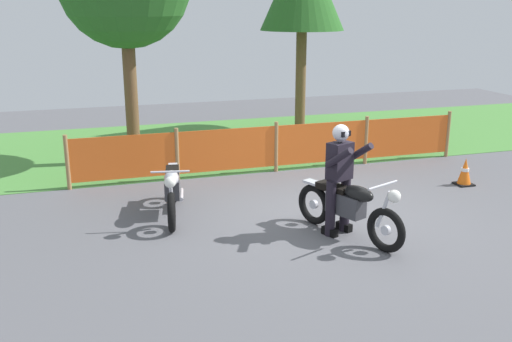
{
  "coord_description": "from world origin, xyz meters",
  "views": [
    {
      "loc": [
        -3.87,
        -8.19,
        3.38
      ],
      "look_at": [
        -1.32,
        0.01,
        0.9
      ],
      "focal_mm": 40.84,
      "sensor_mm": 36.0,
      "label": 1
    }
  ],
  "objects_px": {
    "motorcycle_trailing": "(172,190)",
    "traffic_cone": "(465,172)",
    "motorcycle_lead": "(349,207)",
    "rider_lead": "(340,176)"
  },
  "relations": [
    {
      "from": "motorcycle_lead",
      "to": "motorcycle_trailing",
      "type": "distance_m",
      "value": 2.89
    },
    {
      "from": "rider_lead",
      "to": "traffic_cone",
      "type": "bearing_deg",
      "value": 91.8
    },
    {
      "from": "motorcycle_lead",
      "to": "motorcycle_trailing",
      "type": "xyz_separation_m",
      "value": [
        -2.35,
        1.67,
        -0.02
      ]
    },
    {
      "from": "traffic_cone",
      "to": "motorcycle_lead",
      "type": "bearing_deg",
      "value": -152.61
    },
    {
      "from": "motorcycle_trailing",
      "to": "traffic_cone",
      "type": "height_order",
      "value": "motorcycle_trailing"
    },
    {
      "from": "rider_lead",
      "to": "traffic_cone",
      "type": "relative_size",
      "value": 3.19
    },
    {
      "from": "motorcycle_trailing",
      "to": "rider_lead",
      "type": "xyz_separation_m",
      "value": [
        2.28,
        -1.49,
        0.46
      ]
    },
    {
      "from": "motorcycle_trailing",
      "to": "rider_lead",
      "type": "distance_m",
      "value": 2.76
    },
    {
      "from": "rider_lead",
      "to": "motorcycle_lead",
      "type": "bearing_deg",
      "value": 0.57
    },
    {
      "from": "motorcycle_lead",
      "to": "rider_lead",
      "type": "xyz_separation_m",
      "value": [
        -0.08,
        0.18,
        0.44
      ]
    }
  ]
}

